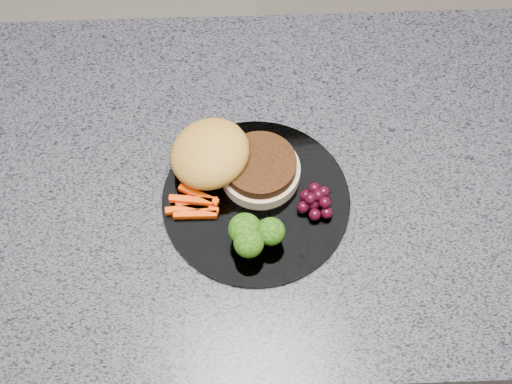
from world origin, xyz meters
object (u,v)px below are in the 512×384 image
at_px(island_cabinet, 276,294).
at_px(plate, 256,200).
at_px(grape_bunch, 317,200).
at_px(burger, 228,161).

xyz_separation_m(island_cabinet, plate, (-0.04, -0.04, 0.47)).
bearing_deg(island_cabinet, grape_bunch, -53.86).
height_order(plate, grape_bunch, grape_bunch).
distance_m(island_cabinet, plate, 0.48).
height_order(island_cabinet, burger, burger).
relative_size(plate, grape_bunch, 5.14).
relative_size(island_cabinet, plate, 4.62).
distance_m(island_cabinet, burger, 0.51).
bearing_deg(island_cabinet, burger, 176.19).
bearing_deg(burger, island_cabinet, 1.00).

